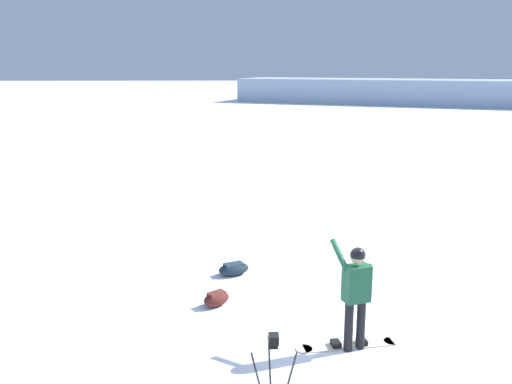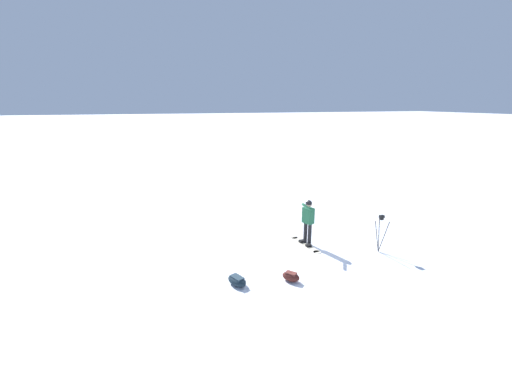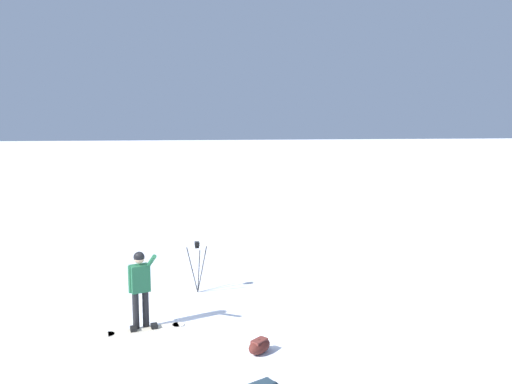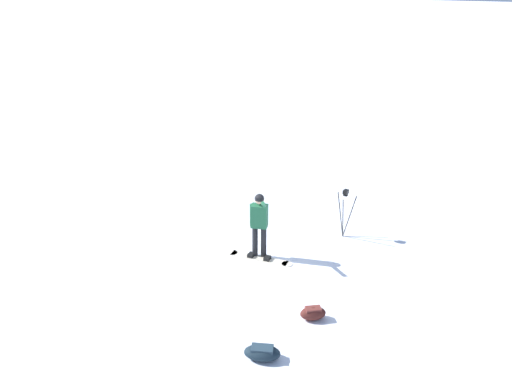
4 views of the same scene
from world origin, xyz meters
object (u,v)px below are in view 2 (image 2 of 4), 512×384
snowboard (305,244)px  gear_bag_small (237,280)px  snowboarder (308,218)px  camera_tripod (381,226)px  gear_bag_large (291,276)px

snowboard → gear_bag_small: 3.69m
snowboarder → camera_tripod: snowboarder is taller
snowboard → gear_bag_small: (-1.91, 3.16, 0.11)m
gear_bag_large → camera_tripod: camera_tripod is taller
gear_bag_large → gear_bag_small: bearing=79.1°
camera_tripod → gear_bag_small: (-0.55, 5.37, -0.84)m
gear_bag_small → camera_tripod: bearing=-84.2°
snowboard → camera_tripod: size_ratio=1.28×
snowboarder → gear_bag_small: bearing=121.1°
gear_bag_large → camera_tripod: 3.97m
snowboarder → snowboard: (-0.06, 0.10, -1.02)m
snowboard → camera_tripod: 2.77m
camera_tripod → gear_bag_small: camera_tripod is taller
snowboard → gear_bag_large: 2.72m
snowboarder → camera_tripod: size_ratio=1.27×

